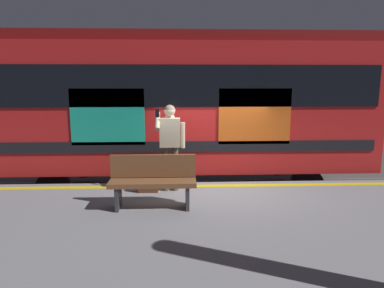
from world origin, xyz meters
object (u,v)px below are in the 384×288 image
bench (153,180)px  handbag (148,183)px  train_carriage (181,102)px  passenger (170,140)px

bench → handbag: bearing=-79.5°
handbag → bench: bench is taller
train_carriage → passenger: bearing=84.1°
train_carriage → passenger: 2.44m
handbag → bench: (-0.16, 0.84, 0.30)m
train_carriage → handbag: (0.68, 2.43, -1.47)m
handbag → bench: bearing=100.5°
handbag → passenger: bearing=-168.9°
passenger → handbag: bearing=11.1°
train_carriage → passenger: size_ratio=5.36×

